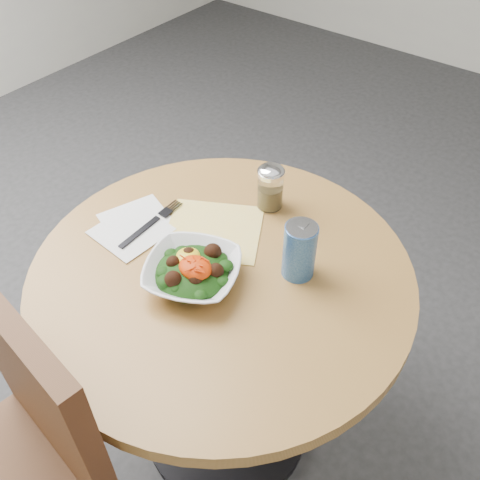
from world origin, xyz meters
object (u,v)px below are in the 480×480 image
Objects in this scene: chair at (16,470)px; spice_shaker at (270,187)px; beverage_can at (300,250)px; salad_bowl at (193,271)px.

spice_shaker is at bearing 85.86° from chair.
chair is at bearing -110.64° from beverage_can.
salad_bowl is 0.24m from beverage_can.
beverage_can is (0.19, -0.16, 0.01)m from spice_shaker.
salad_bowl is 1.93× the size of beverage_can.
chair is 3.49× the size of salad_bowl.
salad_bowl is 0.32m from spice_shaker.
spice_shaker reaches higher than salad_bowl.
salad_bowl is at bearing -87.26° from spice_shaker.
salad_bowl is (0.07, 0.49, 0.24)m from chair.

